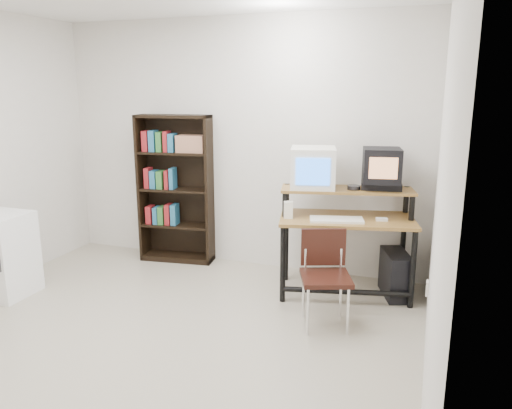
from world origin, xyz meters
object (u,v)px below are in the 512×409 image
(crt_monitor, at_px, (313,168))
(crt_tv, at_px, (382,165))
(bookshelf, at_px, (176,187))
(mini_fridge, at_px, (4,255))
(pc_tower, at_px, (395,274))
(computer_desk, at_px, (346,222))
(school_chair, at_px, (325,268))

(crt_monitor, height_order, crt_tv, crt_tv)
(bookshelf, distance_m, mini_fridge, 1.82)
(pc_tower, distance_m, bookshelf, 2.47)
(crt_monitor, height_order, mini_fridge, crt_monitor)
(bookshelf, relative_size, mini_fridge, 2.08)
(computer_desk, height_order, pc_tower, computer_desk)
(crt_monitor, xyz_separation_m, mini_fridge, (-2.62, -1.17, -0.77))
(computer_desk, bearing_deg, bookshelf, 157.99)
(computer_desk, xyz_separation_m, school_chair, (-0.05, -0.68, -0.22))
(school_chair, bearing_deg, bookshelf, 131.81)
(school_chair, distance_m, mini_fridge, 2.95)
(crt_monitor, distance_m, school_chair, 1.05)
(bookshelf, bearing_deg, school_chair, -35.48)
(computer_desk, distance_m, mini_fridge, 3.18)
(crt_monitor, bearing_deg, mini_fridge, -169.14)
(bookshelf, bearing_deg, mini_fridge, -134.06)
(crt_monitor, relative_size, mini_fridge, 0.63)
(pc_tower, xyz_separation_m, mini_fridge, (-3.42, -1.19, 0.18))
(crt_monitor, bearing_deg, computer_desk, -22.37)
(crt_monitor, xyz_separation_m, school_chair, (0.29, -0.74, -0.69))
(school_chair, bearing_deg, crt_tv, 48.51)
(pc_tower, bearing_deg, crt_monitor, 162.03)
(crt_monitor, xyz_separation_m, pc_tower, (0.80, 0.02, -0.95))
(pc_tower, height_order, mini_fridge, mini_fridge)
(crt_tv, distance_m, bookshelf, 2.23)
(crt_monitor, bearing_deg, bookshelf, 157.90)
(pc_tower, xyz_separation_m, school_chair, (-0.51, -0.75, 0.26))
(school_chair, bearing_deg, crt_monitor, 91.09)
(crt_tv, distance_m, pc_tower, 1.02)
(pc_tower, distance_m, mini_fridge, 3.63)
(computer_desk, distance_m, crt_tv, 0.60)
(crt_monitor, relative_size, crt_tv, 1.27)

